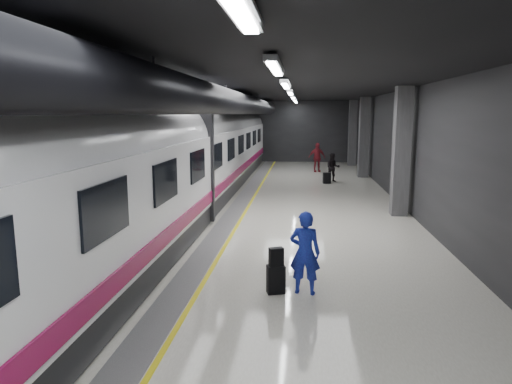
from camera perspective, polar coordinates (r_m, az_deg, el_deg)
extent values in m
plane|color=white|center=(14.85, 1.37, -4.15)|extent=(40.00, 40.00, 0.00)
cube|color=black|center=(14.44, 1.45, 13.46)|extent=(10.00, 40.00, 0.02)
cube|color=#28282B|center=(34.41, 4.01, 7.54)|extent=(10.00, 0.02, 4.50)
cube|color=#28282B|center=(15.67, -17.20, 4.50)|extent=(0.02, 40.00, 4.50)
cube|color=#28282B|center=(14.94, 20.95, 4.06)|extent=(0.02, 40.00, 4.50)
cube|color=slate|center=(15.01, -3.78, -3.99)|extent=(0.65, 39.80, 0.01)
cube|color=yellow|center=(14.95, -2.27, -4.03)|extent=(0.10, 39.80, 0.01)
cylinder|color=black|center=(14.57, -3.76, 11.24)|extent=(0.80, 38.00, 0.80)
cube|color=silver|center=(8.43, 2.42, 15.43)|extent=(0.22, 2.60, 0.10)
cube|color=silver|center=(13.40, 3.74, 13.30)|extent=(0.22, 2.60, 0.10)
cube|color=silver|center=(18.39, 4.33, 12.32)|extent=(0.22, 2.60, 0.10)
cube|color=silver|center=(23.39, 4.67, 11.76)|extent=(0.22, 2.60, 0.10)
cube|color=silver|center=(28.39, 4.89, 11.40)|extent=(0.22, 2.60, 0.10)
cube|color=silver|center=(32.38, 5.02, 11.19)|extent=(0.22, 2.60, 0.10)
cube|color=#515154|center=(16.78, 17.70, 4.79)|extent=(0.55, 0.55, 4.50)
cube|color=#515154|center=(26.62, 13.33, 6.66)|extent=(0.55, 0.55, 4.50)
cube|color=#515154|center=(32.58, 11.98, 7.23)|extent=(0.55, 0.55, 4.50)
cube|color=black|center=(15.36, -10.81, -2.51)|extent=(2.80, 38.00, 0.60)
cube|color=white|center=(15.12, -10.98, 2.68)|extent=(2.90, 38.00, 2.20)
cylinder|color=white|center=(15.04, -11.10, 6.27)|extent=(2.80, 38.00, 2.80)
cube|color=maroon|center=(14.89, -5.46, -0.41)|extent=(0.04, 38.00, 0.35)
cube|color=black|center=(15.10, -11.01, 3.62)|extent=(3.05, 0.25, 3.80)
cube|color=black|center=(7.13, -18.20, -2.19)|extent=(0.05, 1.60, 0.85)
cube|color=black|center=(9.91, -11.20, 1.35)|extent=(0.05, 1.60, 0.85)
cube|color=black|center=(12.78, -7.29, 3.31)|extent=(0.05, 1.60, 0.85)
cube|color=black|center=(15.70, -4.82, 4.54)|extent=(0.05, 1.60, 0.85)
cube|color=black|center=(18.65, -3.12, 5.38)|extent=(0.05, 1.60, 0.85)
cube|color=black|center=(21.61, -1.88, 5.99)|extent=(0.05, 1.60, 0.85)
cube|color=black|center=(24.58, -0.94, 6.45)|extent=(0.05, 1.60, 0.85)
cube|color=black|center=(27.56, -0.20, 6.81)|extent=(0.05, 1.60, 0.85)
cube|color=black|center=(30.54, 0.39, 7.09)|extent=(0.05, 1.60, 0.85)
imported|color=blue|center=(9.18, 6.13, -7.55)|extent=(0.67, 0.49, 1.69)
cube|color=black|center=(9.32, 2.50, -10.84)|extent=(0.40, 0.31, 0.58)
cube|color=black|center=(9.14, 2.54, -8.11)|extent=(0.32, 0.25, 0.37)
imported|color=black|center=(24.49, 9.57, 3.04)|extent=(0.76, 0.60, 1.52)
imported|color=maroon|center=(28.55, 7.62, 4.31)|extent=(1.13, 0.69, 1.80)
cube|color=black|center=(23.93, 8.85, 1.74)|extent=(0.43, 0.32, 0.56)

